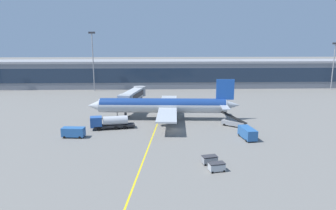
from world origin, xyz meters
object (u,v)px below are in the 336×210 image
Objects in this scene: main_airliner at (164,105)px; baggage_cart_0 at (217,167)px; lavatory_truck at (247,132)px; baggage_cart_1 at (210,160)px; belt_loader at (234,123)px; crew_van at (73,132)px; fuel_tanker at (110,122)px.

main_airliner is 35.78m from baggage_cart_0.
baggage_cart_1 is (-10.81, -13.84, -0.64)m from lavatory_truck.
lavatory_truck is at bearing 52.00° from baggage_cart_1.
baggage_cart_0 is (-9.60, -27.01, -0.21)m from belt_loader.
main_airliner is 14.47× the size of baggage_cart_0.
crew_van is at bearing 150.20° from baggage_cart_1.
main_airliner is 8.16× the size of crew_van.
fuel_tanker is 2.15× the size of crew_van.
main_airliner is at bearing 103.13° from baggage_cart_0.
lavatory_truck is (18.24, -17.74, -2.53)m from main_airliner.
crew_van is at bearing -168.70° from belt_loader.
baggage_cart_0 is at bearing -50.03° from fuel_tanker.
belt_loader is 26.00m from baggage_cart_1.
lavatory_truck reaches higher than baggage_cart_0.
baggage_cart_1 is at bearing -128.00° from lavatory_truck.
fuel_tanker is 1.84× the size of lavatory_truck.
belt_loader is at bearing -23.51° from main_airliner.
baggage_cart_1 is (-0.67, 3.13, 0.00)m from baggage_cart_0.
belt_loader is (17.69, -7.70, -2.97)m from main_airliner.
belt_loader is 1.22× the size of crew_van.
baggage_cart_0 is at bearing -76.87° from main_airliner.
main_airliner is 32.60m from baggage_cart_1.
lavatory_truck is at bearing -44.20° from main_airliner.
fuel_tanker is at bearing 164.40° from lavatory_truck.
lavatory_truck is at bearing -86.88° from belt_loader.
baggage_cart_1 is at bearing -29.80° from crew_van.
main_airliner is at bearing 156.49° from belt_loader.
fuel_tanker is 1.75× the size of belt_loader.
belt_loader is 1.05× the size of lavatory_truck.
baggage_cart_0 is at bearing -109.56° from belt_loader.
baggage_cart_0 is (8.09, -34.71, -3.17)m from main_airliner.
belt_loader is 10.07m from lavatory_truck.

